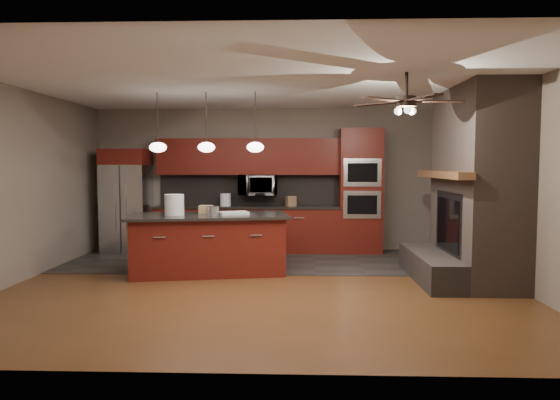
{
  "coord_description": "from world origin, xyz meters",
  "views": [
    {
      "loc": [
        0.49,
        -6.91,
        1.69
      ],
      "look_at": [
        0.23,
        0.6,
        1.16
      ],
      "focal_mm": 32.0,
      "sensor_mm": 36.0,
      "label": 1
    }
  ],
  "objects_px": {
    "white_bucket": "(174,205)",
    "paint_tray": "(234,213)",
    "refrigerator": "(127,201)",
    "counter_bucket": "(225,200)",
    "paint_can": "(213,211)",
    "cardboard_box": "(206,209)",
    "oven_tower": "(360,191)",
    "counter_box": "(291,201)",
    "kitchen_island": "(209,244)",
    "microwave": "(258,185)"
  },
  "relations": [
    {
      "from": "white_bucket",
      "to": "paint_tray",
      "type": "xyz_separation_m",
      "value": [
        0.9,
        0.14,
        -0.14
      ]
    },
    {
      "from": "refrigerator",
      "to": "counter_bucket",
      "type": "bearing_deg",
      "value": 2.43
    },
    {
      "from": "paint_can",
      "to": "counter_bucket",
      "type": "relative_size",
      "value": 0.82
    },
    {
      "from": "paint_tray",
      "to": "cardboard_box",
      "type": "xyz_separation_m",
      "value": [
        -0.46,
        0.12,
        0.04
      ]
    },
    {
      "from": "oven_tower",
      "to": "cardboard_box",
      "type": "distance_m",
      "value": 3.2
    },
    {
      "from": "refrigerator",
      "to": "cardboard_box",
      "type": "xyz_separation_m",
      "value": [
        1.86,
        -1.7,
        -0.01
      ]
    },
    {
      "from": "paint_can",
      "to": "cardboard_box",
      "type": "height_order",
      "value": "cardboard_box"
    },
    {
      "from": "refrigerator",
      "to": "counter_box",
      "type": "relative_size",
      "value": 10.32
    },
    {
      "from": "oven_tower",
      "to": "paint_can",
      "type": "bearing_deg",
      "value": -141.57
    },
    {
      "from": "refrigerator",
      "to": "cardboard_box",
      "type": "height_order",
      "value": "refrigerator"
    },
    {
      "from": "refrigerator",
      "to": "counter_bucket",
      "type": "height_order",
      "value": "refrigerator"
    },
    {
      "from": "paint_tray",
      "to": "kitchen_island",
      "type": "bearing_deg",
      "value": 165.55
    },
    {
      "from": "paint_can",
      "to": "counter_bucket",
      "type": "xyz_separation_m",
      "value": [
        -0.09,
        2.0,
        0.03
      ]
    },
    {
      "from": "refrigerator",
      "to": "counter_bucket",
      "type": "relative_size",
      "value": 8.43
    },
    {
      "from": "microwave",
      "to": "paint_can",
      "type": "distance_m",
      "value": 2.14
    },
    {
      "from": "counter_bucket",
      "to": "white_bucket",
      "type": "bearing_deg",
      "value": -103.53
    },
    {
      "from": "microwave",
      "to": "cardboard_box",
      "type": "relative_size",
      "value": 3.58
    },
    {
      "from": "microwave",
      "to": "white_bucket",
      "type": "distance_m",
      "value": 2.39
    },
    {
      "from": "microwave",
      "to": "kitchen_island",
      "type": "xyz_separation_m",
      "value": [
        -0.62,
        -2.0,
        -0.84
      ]
    },
    {
      "from": "counter_bucket",
      "to": "paint_can",
      "type": "bearing_deg",
      "value": -87.3
    },
    {
      "from": "kitchen_island",
      "to": "paint_can",
      "type": "relative_size",
      "value": 13.45
    },
    {
      "from": "kitchen_island",
      "to": "counter_box",
      "type": "height_order",
      "value": "counter_box"
    },
    {
      "from": "counter_box",
      "to": "refrigerator",
      "type": "bearing_deg",
      "value": 157.73
    },
    {
      "from": "paint_tray",
      "to": "counter_bucket",
      "type": "height_order",
      "value": "counter_bucket"
    },
    {
      "from": "refrigerator",
      "to": "counter_box",
      "type": "height_order",
      "value": "refrigerator"
    },
    {
      "from": "microwave",
      "to": "paint_can",
      "type": "height_order",
      "value": "microwave"
    },
    {
      "from": "paint_tray",
      "to": "counter_box",
      "type": "relative_size",
      "value": 2.2
    },
    {
      "from": "oven_tower",
      "to": "paint_tray",
      "type": "xyz_separation_m",
      "value": [
        -2.19,
        -1.9,
        -0.25
      ]
    },
    {
      "from": "kitchen_island",
      "to": "white_bucket",
      "type": "xyz_separation_m",
      "value": [
        -0.51,
        -0.1,
        0.62
      ]
    },
    {
      "from": "refrigerator",
      "to": "cardboard_box",
      "type": "bearing_deg",
      "value": -42.4
    },
    {
      "from": "cardboard_box",
      "to": "oven_tower",
      "type": "bearing_deg",
      "value": 39.99
    },
    {
      "from": "oven_tower",
      "to": "counter_bucket",
      "type": "relative_size",
      "value": 10.07
    },
    {
      "from": "oven_tower",
      "to": "paint_can",
      "type": "relative_size",
      "value": 12.3
    },
    {
      "from": "paint_tray",
      "to": "counter_box",
      "type": "height_order",
      "value": "counter_box"
    },
    {
      "from": "paint_can",
      "to": "cardboard_box",
      "type": "distance_m",
      "value": 0.26
    },
    {
      "from": "kitchen_island",
      "to": "white_bucket",
      "type": "distance_m",
      "value": 0.8
    },
    {
      "from": "kitchen_island",
      "to": "white_bucket",
      "type": "relative_size",
      "value": 8.13
    },
    {
      "from": "oven_tower",
      "to": "counter_bucket",
      "type": "xyz_separation_m",
      "value": [
        -2.6,
        0.01,
        -0.17
      ]
    },
    {
      "from": "refrigerator",
      "to": "cardboard_box",
      "type": "distance_m",
      "value": 2.52
    },
    {
      "from": "counter_bucket",
      "to": "refrigerator",
      "type": "bearing_deg",
      "value": -177.57
    },
    {
      "from": "microwave",
      "to": "counter_box",
      "type": "height_order",
      "value": "microwave"
    },
    {
      "from": "white_bucket",
      "to": "counter_box",
      "type": "bearing_deg",
      "value": 48.48
    },
    {
      "from": "white_bucket",
      "to": "cardboard_box",
      "type": "distance_m",
      "value": 0.52
    },
    {
      "from": "paint_tray",
      "to": "oven_tower",
      "type": "bearing_deg",
      "value": 20.67
    },
    {
      "from": "refrigerator",
      "to": "kitchen_island",
      "type": "distance_m",
      "value": 2.74
    },
    {
      "from": "paint_can",
      "to": "counter_box",
      "type": "height_order",
      "value": "counter_box"
    },
    {
      "from": "counter_box",
      "to": "oven_tower",
      "type": "bearing_deg",
      "value": -21.0
    },
    {
      "from": "paint_tray",
      "to": "counter_bucket",
      "type": "xyz_separation_m",
      "value": [
        -0.41,
        1.91,
        0.08
      ]
    },
    {
      "from": "kitchen_island",
      "to": "cardboard_box",
      "type": "relative_size",
      "value": 12.72
    },
    {
      "from": "oven_tower",
      "to": "counter_bucket",
      "type": "bearing_deg",
      "value": 179.84
    }
  ]
}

